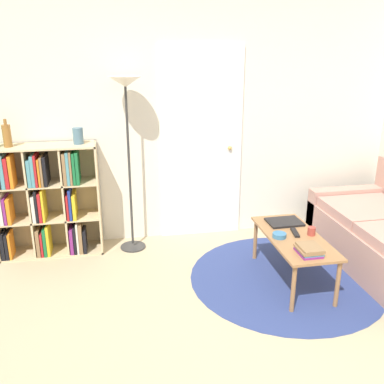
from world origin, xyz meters
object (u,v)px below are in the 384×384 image
Objects in this scene: floor_lamp at (126,105)px; bowl at (279,235)px; laptop at (284,222)px; vase_on_shelf at (78,136)px; cup at (311,231)px; bottle_middle at (7,135)px; bookshelf at (44,199)px; coffee_table at (294,241)px.

floor_lamp is 14.62× the size of bowl.
floor_lamp is at bearing 142.53° from bowl.
laptop is 2.11m from vase_on_shelf.
cup is 0.28× the size of bottle_middle.
bowl is 2.09m from vase_on_shelf.
bookshelf is 4.28× the size of bottle_middle.
bookshelf is at bearing -179.88° from vase_on_shelf.
laptop is (1.39, -0.64, -1.03)m from floor_lamp.
bookshelf is 1.12× the size of coffee_table.
coffee_table is at bearing 0.39° from bowl.
coffee_table is at bearing -95.49° from laptop.
floor_lamp is 23.77× the size of cup.
bottle_middle is at bearing 158.32° from coffee_table.
bookshelf is 7.11× the size of vase_on_shelf.
floor_lamp is 1.85m from bowl.
bottle_middle is at bearing -178.91° from vase_on_shelf.
bottle_middle is at bearing 157.15° from bowl.
bowl is at bearing -30.42° from vase_on_shelf.
bookshelf is 2.29m from bowl.
coffee_table is 3.10× the size of laptop.
bottle_middle is 0.63m from vase_on_shelf.
cup is 2.33m from vase_on_shelf.
bookshelf reaches higher than cup.
bottle_middle is (-2.49, 0.69, 0.78)m from laptop.
floor_lamp is 6.70× the size of bottle_middle.
bookshelf is 3.47× the size of laptop.
vase_on_shelf is (0.37, 0.00, 0.62)m from bookshelf.
vase_on_shelf is at bearing 151.53° from coffee_table.
bowl is at bearing 179.12° from cup.
coffee_table is at bearing -34.52° from floor_lamp.
vase_on_shelf is at bearing 159.37° from laptop.
bookshelf reaches higher than bowl.
laptop is 0.34m from bowl.
laptop is (2.22, -0.70, -0.13)m from bookshelf.
floor_lamp is 1.98m from coffee_table.
bottle_middle is (-2.32, 0.98, 0.77)m from bowl.
vase_on_shelf reaches higher than laptop.
bookshelf is at bearing 162.62° from laptop.
floor_lamp reaches higher than bookshelf.
floor_lamp is 1.84m from laptop.
bookshelf is 2.33m from laptop.
floor_lamp reaches higher than laptop.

